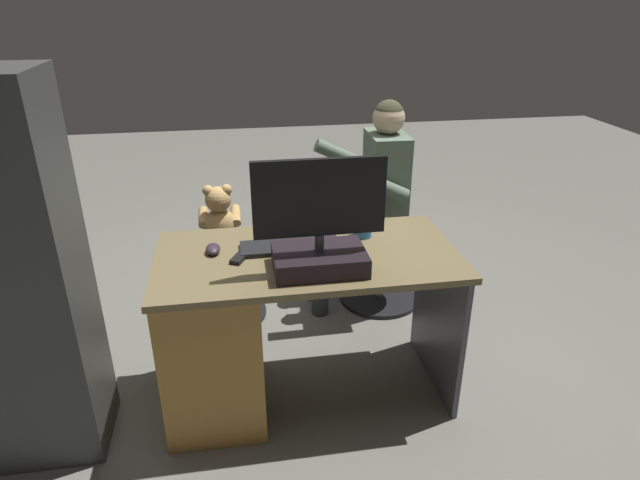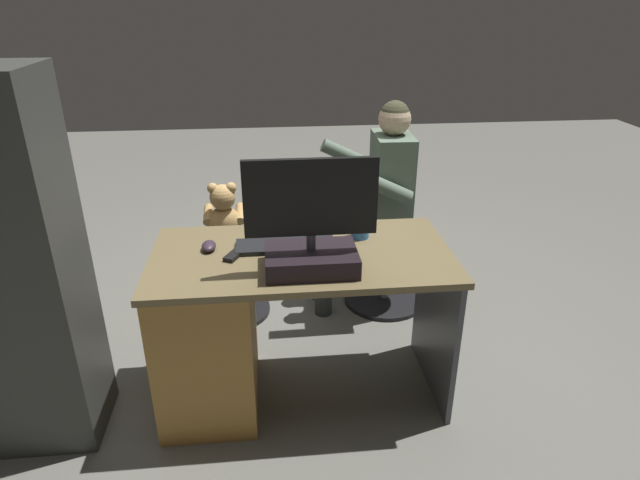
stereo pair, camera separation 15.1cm
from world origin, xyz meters
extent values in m
plane|color=#616059|center=(0.00, 0.00, 0.00)|extent=(10.00, 10.00, 0.00)
cube|color=brown|center=(0.00, 0.41, 0.71)|extent=(1.26, 0.65, 0.03)
cube|color=#A17233|center=(0.42, 0.41, 0.35)|extent=(0.40, 0.60, 0.69)
cube|color=#44474E|center=(-0.61, 0.41, 0.35)|extent=(0.02, 0.58, 0.69)
cube|color=black|center=(-0.03, 0.56, 0.76)|extent=(0.36, 0.24, 0.08)
cylinder|color=#333338|center=(-0.03, 0.56, 0.83)|extent=(0.04, 0.04, 0.07)
cube|color=black|center=(-0.03, 0.56, 1.02)|extent=(0.50, 0.02, 0.30)
cube|color=black|center=(-0.03, 0.54, 1.02)|extent=(0.46, 0.00, 0.27)
cube|color=black|center=(0.06, 0.36, 0.73)|extent=(0.42, 0.14, 0.02)
ellipsoid|color=#2F232F|center=(0.39, 0.34, 0.74)|extent=(0.06, 0.10, 0.04)
cylinder|color=#3372BF|center=(-0.27, 0.28, 0.77)|extent=(0.08, 0.08, 0.10)
cube|color=black|center=(0.27, 0.40, 0.73)|extent=(0.11, 0.15, 0.02)
cylinder|color=black|center=(0.37, -0.31, 0.01)|extent=(0.45, 0.45, 0.03)
cylinder|color=gray|center=(0.37, -0.31, 0.22)|extent=(0.04, 0.04, 0.39)
cylinder|color=#334252|center=(0.37, -0.31, 0.45)|extent=(0.37, 0.37, 0.06)
ellipsoid|color=tan|center=(0.37, -0.31, 0.57)|extent=(0.17, 0.15, 0.18)
sphere|color=tan|center=(0.37, -0.31, 0.71)|extent=(0.14, 0.14, 0.14)
sphere|color=beige|center=(0.37, -0.37, 0.70)|extent=(0.05, 0.05, 0.05)
sphere|color=tan|center=(0.32, -0.31, 0.77)|extent=(0.06, 0.06, 0.06)
sphere|color=tan|center=(0.42, -0.31, 0.77)|extent=(0.06, 0.06, 0.06)
cylinder|color=tan|center=(0.28, -0.34, 0.60)|extent=(0.05, 0.14, 0.09)
cylinder|color=tan|center=(0.46, -0.34, 0.60)|extent=(0.05, 0.14, 0.09)
cylinder|color=tan|center=(0.33, -0.41, 0.51)|extent=(0.06, 0.11, 0.06)
cylinder|color=tan|center=(0.42, -0.41, 0.51)|extent=(0.06, 0.11, 0.06)
cylinder|color=black|center=(-0.55, -0.34, 0.01)|extent=(0.49, 0.49, 0.03)
cylinder|color=gray|center=(-0.55, -0.34, 0.22)|extent=(0.04, 0.04, 0.39)
cylinder|color=#3B5B72|center=(-0.55, -0.34, 0.45)|extent=(0.36, 0.36, 0.06)
cube|color=#586B59|center=(-0.55, -0.34, 0.75)|extent=(0.21, 0.33, 0.55)
sphere|color=tan|center=(-0.55, -0.34, 1.10)|extent=(0.17, 0.17, 0.17)
sphere|color=#3C3A28|center=(-0.55, -0.34, 1.12)|extent=(0.16, 0.16, 0.16)
cylinder|color=#586B59|center=(-0.40, -0.14, 0.83)|extent=(0.43, 0.09, 0.25)
cylinder|color=#586B59|center=(-0.39, -0.54, 0.83)|extent=(0.43, 0.09, 0.25)
cylinder|color=#2D3333|center=(-0.36, -0.25, 0.50)|extent=(0.39, 0.12, 0.11)
cylinder|color=#2D3333|center=(-0.16, -0.24, 0.24)|extent=(0.10, 0.10, 0.48)
cylinder|color=#2D3333|center=(-0.35, -0.42, 0.50)|extent=(0.39, 0.12, 0.11)
cylinder|color=#2D3333|center=(-0.16, -0.42, 0.24)|extent=(0.10, 0.10, 0.48)
cube|color=#323431|center=(1.09, 0.53, 0.75)|extent=(0.44, 0.36, 1.50)
camera|label=1|loc=(0.28, 2.41, 1.72)|focal=30.29mm
camera|label=2|loc=(0.13, 2.43, 1.72)|focal=30.29mm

